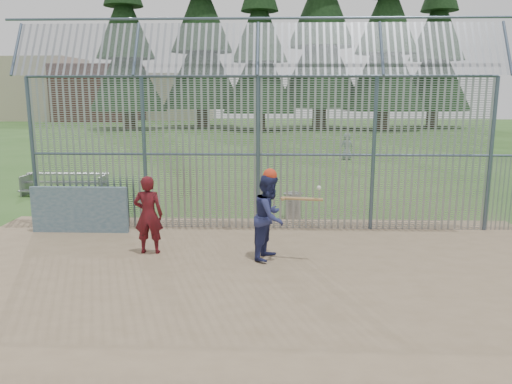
{
  "coord_description": "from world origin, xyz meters",
  "views": [
    {
      "loc": [
        0.41,
        -9.47,
        3.6
      ],
      "look_at": [
        0.0,
        2.0,
        1.3
      ],
      "focal_mm": 35.0,
      "sensor_mm": 36.0,
      "label": 1
    }
  ],
  "objects_px": {
    "onlooker": "(148,215)",
    "bleacher": "(65,183)",
    "trash_can": "(293,205)",
    "dugout_wall": "(80,210)",
    "batter": "(270,217)"
  },
  "relations": [
    {
      "from": "onlooker",
      "to": "bleacher",
      "type": "relative_size",
      "value": 0.59
    },
    {
      "from": "trash_can",
      "to": "bleacher",
      "type": "bearing_deg",
      "value": 158.89
    },
    {
      "from": "trash_can",
      "to": "onlooker",
      "type": "bearing_deg",
      "value": -134.96
    },
    {
      "from": "dugout_wall",
      "to": "batter",
      "type": "height_order",
      "value": "batter"
    },
    {
      "from": "onlooker",
      "to": "trash_can",
      "type": "relative_size",
      "value": 2.16
    },
    {
      "from": "dugout_wall",
      "to": "onlooker",
      "type": "height_order",
      "value": "onlooker"
    },
    {
      "from": "dugout_wall",
      "to": "bleacher",
      "type": "relative_size",
      "value": 0.83
    },
    {
      "from": "onlooker",
      "to": "bleacher",
      "type": "distance_m",
      "value": 7.98
    },
    {
      "from": "trash_can",
      "to": "bleacher",
      "type": "xyz_separation_m",
      "value": [
        -8.02,
        3.1,
        0.03
      ]
    },
    {
      "from": "batter",
      "to": "onlooker",
      "type": "bearing_deg",
      "value": 104.2
    },
    {
      "from": "dugout_wall",
      "to": "trash_can",
      "type": "xyz_separation_m",
      "value": [
        5.58,
        1.76,
        -0.24
      ]
    },
    {
      "from": "dugout_wall",
      "to": "batter",
      "type": "xyz_separation_m",
      "value": [
        4.93,
        -1.88,
        0.33
      ]
    },
    {
      "from": "bleacher",
      "to": "onlooker",
      "type": "bearing_deg",
      "value": -54.32
    },
    {
      "from": "dugout_wall",
      "to": "batter",
      "type": "distance_m",
      "value": 5.29
    },
    {
      "from": "dugout_wall",
      "to": "trash_can",
      "type": "distance_m",
      "value": 5.86
    }
  ]
}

